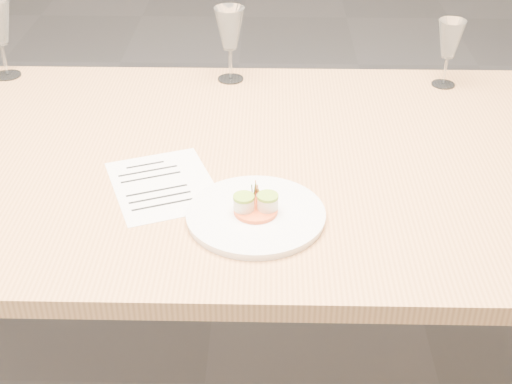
{
  "coord_description": "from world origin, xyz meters",
  "views": [
    {
      "loc": [
        0.18,
        -1.4,
        1.56
      ],
      "look_at": [
        0.15,
        -0.23,
        0.8
      ],
      "focal_mm": 50.0,
      "sensor_mm": 36.0,
      "label": 1
    }
  ],
  "objects_px": {
    "wine_glass_3": "(450,41)",
    "recipe_sheet": "(163,185)",
    "dining_table": "(193,180)",
    "wine_glass_2": "(230,30)",
    "dinner_plate": "(256,214)"
  },
  "relations": [
    {
      "from": "wine_glass_3",
      "to": "recipe_sheet",
      "type": "bearing_deg",
      "value": -142.94
    },
    {
      "from": "dining_table",
      "to": "wine_glass_2",
      "type": "height_order",
      "value": "wine_glass_2"
    },
    {
      "from": "recipe_sheet",
      "to": "wine_glass_3",
      "type": "distance_m",
      "value": 0.88
    },
    {
      "from": "dinner_plate",
      "to": "recipe_sheet",
      "type": "bearing_deg",
      "value": 148.89
    },
    {
      "from": "wine_glass_3",
      "to": "dinner_plate",
      "type": "bearing_deg",
      "value": -127.52
    },
    {
      "from": "wine_glass_2",
      "to": "dining_table",
      "type": "bearing_deg",
      "value": -98.99
    },
    {
      "from": "dinner_plate",
      "to": "recipe_sheet",
      "type": "relative_size",
      "value": 0.86
    },
    {
      "from": "dinner_plate",
      "to": "recipe_sheet",
      "type": "height_order",
      "value": "dinner_plate"
    },
    {
      "from": "dinner_plate",
      "to": "wine_glass_3",
      "type": "xyz_separation_m",
      "value": [
        0.5,
        0.65,
        0.12
      ]
    },
    {
      "from": "dinner_plate",
      "to": "wine_glass_3",
      "type": "distance_m",
      "value": 0.82
    },
    {
      "from": "recipe_sheet",
      "to": "wine_glass_3",
      "type": "height_order",
      "value": "wine_glass_3"
    },
    {
      "from": "dinner_plate",
      "to": "wine_glass_3",
      "type": "relative_size",
      "value": 1.52
    },
    {
      "from": "dinner_plate",
      "to": "wine_glass_2",
      "type": "distance_m",
      "value": 0.69
    },
    {
      "from": "dinner_plate",
      "to": "wine_glass_2",
      "type": "xyz_separation_m",
      "value": [
        -0.08,
        0.67,
        0.13
      ]
    },
    {
      "from": "dinner_plate",
      "to": "wine_glass_3",
      "type": "bearing_deg",
      "value": 52.48
    }
  ]
}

